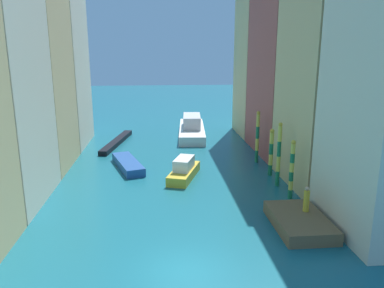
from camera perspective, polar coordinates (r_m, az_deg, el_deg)
ground_plane at (r=42.01m, az=-3.64°, el=-0.41°), size 154.00×154.00×0.00m
building_left_2 at (r=36.27m, az=-24.49°, el=12.55°), size 7.11×8.09×20.55m
building_left_3 at (r=44.52m, az=-20.86°, el=12.68°), size 7.11×8.73×20.16m
building_right_1 at (r=31.16m, az=21.25°, el=10.90°), size 7.11×8.81×18.48m
building_right_2 at (r=39.96m, az=15.19°, el=12.72°), size 7.11×10.41×19.71m
building_right_3 at (r=48.56m, az=11.44°, el=13.12°), size 7.11×7.79×19.81m
waterfront_dock at (r=24.08m, az=16.00°, el=-11.25°), size 3.06×5.02×0.76m
person_on_dock at (r=24.37m, az=16.99°, el=-8.12°), size 0.36×0.36×1.61m
mooring_pole_0 at (r=27.69m, az=14.90°, el=-3.70°), size 0.34×0.34×4.37m
mooring_pole_1 at (r=29.97m, az=13.04°, el=-1.50°), size 0.33×0.33×5.12m
mooring_pole_2 at (r=32.52m, az=11.92°, el=-1.16°), size 0.38×0.38×4.08m
mooring_pole_3 at (r=36.10m, az=9.91°, el=1.14°), size 0.35×0.35×4.95m
vaporetto_white at (r=47.30m, az=-0.03°, el=2.39°), size 3.97×11.94×2.59m
gondola_black at (r=43.97m, az=-11.34°, el=0.34°), size 2.80×10.46×0.51m
motorboat_0 at (r=34.83m, az=-9.72°, el=-3.02°), size 3.43×6.43×0.72m
motorboat_1 at (r=31.61m, az=-1.22°, el=-3.99°), size 3.20×5.41×1.74m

